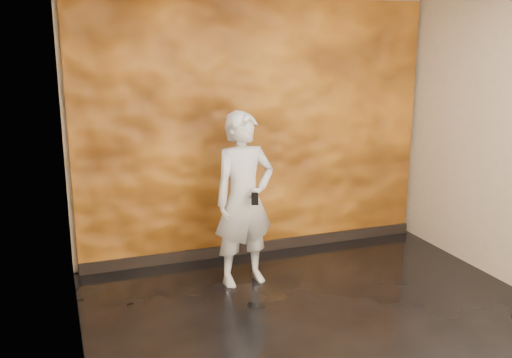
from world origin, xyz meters
name	(u,v)px	position (x,y,z in m)	size (l,w,h in m)	color
room	(345,165)	(0.00, 0.00, 1.40)	(4.02, 4.02, 2.81)	black
feature_wall	(257,130)	(0.00, 1.96, 1.38)	(3.90, 0.06, 2.75)	orange
baseboard	(258,247)	(0.00, 1.92, 0.06)	(3.90, 0.04, 0.12)	black
man	(244,199)	(-0.41, 1.20, 0.85)	(0.62, 0.40, 1.69)	#959AA3
phone	(255,199)	(-0.39, 0.95, 0.92)	(0.06, 0.01, 0.12)	black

